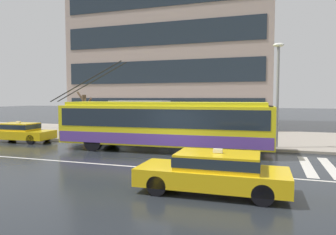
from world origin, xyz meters
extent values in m
plane|color=#21262B|center=(0.00, 0.00, 0.00)|extent=(160.00, 160.00, 0.00)
cube|color=gray|center=(0.00, 9.55, 0.07)|extent=(80.00, 10.00, 0.14)
cube|color=beige|center=(6.00, 1.27, 0.00)|extent=(0.44, 4.40, 0.01)
cube|color=beige|center=(6.90, 1.27, 0.00)|extent=(0.44, 4.40, 0.01)
cube|color=silver|center=(0.00, -1.20, 0.00)|extent=(72.00, 0.14, 0.01)
cube|color=yellow|center=(-1.20, 2.95, 1.47)|extent=(11.82, 2.96, 2.11)
cube|color=yellow|center=(-1.20, 2.95, 2.63)|extent=(11.11, 2.68, 0.20)
cube|color=#1E2833|center=(-1.20, 2.95, 1.89)|extent=(11.35, 2.98, 0.97)
cube|color=#5D3D97|center=(-1.20, 2.95, 0.80)|extent=(11.71, 2.99, 0.59)
cube|color=#1E2833|center=(4.61, 3.16, 1.89)|extent=(0.20, 2.23, 1.06)
cube|color=black|center=(4.46, 3.16, 2.43)|extent=(0.23, 1.93, 0.28)
cylinder|color=black|center=(-5.91, 3.13, 3.88)|extent=(4.74, 0.23, 2.36)
cylinder|color=black|center=(-5.89, 2.43, 3.88)|extent=(4.74, 0.23, 2.36)
cylinder|color=black|center=(2.75, 4.21, 0.52)|extent=(1.05, 0.34, 1.04)
cylinder|color=black|center=(2.83, 1.98, 0.52)|extent=(1.05, 0.34, 1.04)
cylinder|color=black|center=(-4.99, 3.93, 0.52)|extent=(1.05, 0.34, 1.04)
cylinder|color=black|center=(-4.91, 1.69, 0.52)|extent=(1.05, 0.34, 1.04)
cube|color=yellow|center=(2.72, -3.77, 0.51)|extent=(4.69, 1.90, 0.55)
cube|color=yellow|center=(2.91, -3.77, 1.02)|extent=(2.54, 1.60, 0.48)
cube|color=#1E2833|center=(2.91, -3.77, 1.05)|extent=(2.59, 1.62, 0.31)
cube|color=silver|center=(2.91, -3.77, 1.33)|extent=(0.28, 0.17, 0.12)
cylinder|color=black|center=(1.20, -4.60, 0.31)|extent=(0.62, 0.21, 0.62)
cylinder|color=black|center=(1.17, -2.99, 0.31)|extent=(0.62, 0.21, 0.62)
cylinder|color=black|center=(4.27, -4.55, 0.31)|extent=(0.62, 0.21, 0.62)
cylinder|color=black|center=(4.25, -2.94, 0.31)|extent=(0.62, 0.21, 0.62)
cube|color=yellow|center=(-11.48, 3.30, 0.51)|extent=(4.48, 1.98, 0.55)
cube|color=yellow|center=(-11.66, 3.29, 1.02)|extent=(2.45, 1.64, 0.48)
cube|color=#1E2833|center=(-11.66, 3.29, 1.05)|extent=(2.49, 1.66, 0.31)
cube|color=silver|center=(-11.66, 3.29, 1.33)|extent=(0.29, 0.17, 0.12)
cylinder|color=black|center=(-10.06, 4.16, 0.31)|extent=(0.63, 0.23, 0.62)
cylinder|color=black|center=(-10.00, 2.57, 0.31)|extent=(0.63, 0.23, 0.62)
cylinder|color=black|center=(-12.97, 4.03, 0.31)|extent=(0.63, 0.23, 0.62)
cylinder|color=gray|center=(-2.17, 5.27, 1.41)|extent=(0.08, 0.08, 2.55)
cylinder|color=gray|center=(-5.73, 5.27, 1.41)|extent=(0.08, 0.08, 2.55)
cylinder|color=gray|center=(-2.17, 6.68, 1.41)|extent=(0.08, 0.08, 2.55)
cylinder|color=gray|center=(-5.73, 6.68, 1.41)|extent=(0.08, 0.08, 2.55)
cube|color=#99ADB2|center=(-3.95, 6.68, 1.46)|extent=(3.37, 0.04, 2.04)
cube|color=#B2B2B7|center=(-3.95, 5.97, 2.73)|extent=(3.85, 1.71, 0.08)
cube|color=brown|center=(-3.95, 6.32, 0.59)|extent=(2.49, 0.36, 0.08)
cylinder|color=black|center=(-1.01, 7.00, 0.54)|extent=(0.14, 0.14, 0.81)
cylinder|color=black|center=(-0.86, 6.94, 0.54)|extent=(0.14, 0.14, 0.81)
cylinder|color=navy|center=(-0.93, 6.97, 1.23)|extent=(0.47, 0.47, 0.56)
sphere|color=#DBB17E|center=(-0.93, 6.97, 1.62)|extent=(0.22, 0.22, 0.22)
cone|color=#3447A1|center=(-1.05, 7.01, 1.91)|extent=(1.33, 1.33, 0.26)
cylinder|color=#333333|center=(-1.05, 7.01, 1.41)|extent=(0.02, 0.02, 0.73)
cylinder|color=black|center=(-3.56, 7.49, 0.58)|extent=(0.14, 0.14, 0.89)
cylinder|color=black|center=(-3.41, 7.43, 0.58)|extent=(0.14, 0.14, 0.89)
cylinder|color=#535749|center=(-3.48, 7.46, 1.33)|extent=(0.46, 0.46, 0.60)
sphere|color=#D78E8E|center=(-3.48, 7.46, 1.75)|extent=(0.23, 0.23, 0.23)
cylinder|color=gray|center=(4.81, 5.28, 2.96)|extent=(0.16, 0.16, 5.65)
ellipsoid|color=silver|center=(4.81, 5.28, 5.91)|extent=(0.60, 0.32, 0.24)
cylinder|color=brown|center=(-8.51, 6.32, 1.66)|extent=(0.31, 0.31, 3.04)
cylinder|color=brown|center=(-8.81, 6.37, 3.03)|extent=(0.74, 0.27, 0.80)
cylinder|color=brown|center=(-8.24, 5.98, 2.41)|extent=(0.71, 0.83, 0.91)
cylinder|color=brown|center=(-8.08, 6.11, 2.52)|extent=(0.99, 0.57, 0.92)
cube|color=#A59187|center=(-5.39, 19.95, 8.63)|extent=(20.09, 12.38, 17.25)
cube|color=#1E2833|center=(-5.39, 13.73, 1.90)|extent=(18.89, 0.06, 2.07)
cube|color=#1E2833|center=(-5.39, 13.73, 5.35)|extent=(18.89, 0.06, 2.07)
cube|color=#1E2833|center=(-5.39, 13.73, 8.80)|extent=(18.89, 0.06, 2.07)
camera|label=1|loc=(4.42, -13.27, 2.98)|focal=33.13mm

